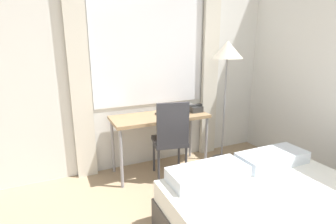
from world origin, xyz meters
name	(u,v)px	position (x,y,z in m)	size (l,w,h in m)	color
wall_back_with_window	(133,67)	(0.03, 3.28, 1.35)	(5.03, 0.13, 2.70)	silver
desk	(160,121)	(0.26, 2.95, 0.69)	(1.23, 0.51, 0.76)	#937551
desk_chair	(171,136)	(0.29, 2.69, 0.57)	(0.47, 0.47, 1.01)	#333338
standing_lamp	(227,57)	(1.19, 2.85, 1.47)	(0.41, 0.41, 1.68)	#4C4C51
telephone	(195,108)	(0.76, 2.92, 0.81)	(0.18, 0.15, 0.10)	#2D2D2D
book	(166,113)	(0.35, 2.97, 0.78)	(0.27, 0.19, 0.02)	#4C4238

